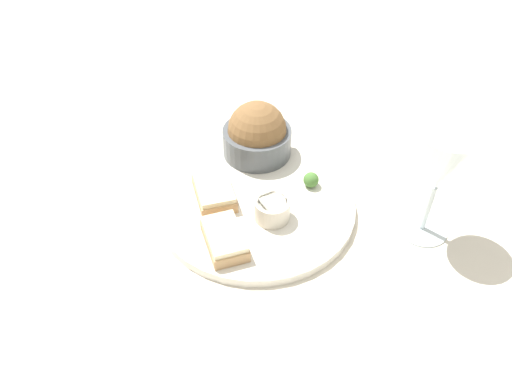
{
  "coord_description": "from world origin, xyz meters",
  "views": [
    {
      "loc": [
        -0.54,
        0.06,
        0.53
      ],
      "look_at": [
        0.0,
        0.0,
        0.03
      ],
      "focal_mm": 35.0,
      "sensor_mm": 36.0,
      "label": 1
    }
  ],
  "objects_px": {
    "wine_glass": "(443,164)",
    "cheese_toast_near": "(214,191)",
    "sauce_ramekin": "(272,209)",
    "fork": "(178,341)",
    "salad_bowl": "(257,135)",
    "cheese_toast_far": "(224,239)"
  },
  "relations": [
    {
      "from": "cheese_toast_far",
      "to": "fork",
      "type": "distance_m",
      "value": 0.15
    },
    {
      "from": "salad_bowl",
      "to": "sauce_ramekin",
      "type": "distance_m",
      "value": 0.16
    },
    {
      "from": "wine_glass",
      "to": "fork",
      "type": "bearing_deg",
      "value": 112.89
    },
    {
      "from": "sauce_ramekin",
      "to": "fork",
      "type": "bearing_deg",
      "value": 143.24
    },
    {
      "from": "cheese_toast_far",
      "to": "wine_glass",
      "type": "height_order",
      "value": "wine_glass"
    },
    {
      "from": "sauce_ramekin",
      "to": "fork",
      "type": "xyz_separation_m",
      "value": [
        -0.18,
        0.14,
        -0.03
      ]
    },
    {
      "from": "salad_bowl",
      "to": "fork",
      "type": "relative_size",
      "value": 0.74
    },
    {
      "from": "salad_bowl",
      "to": "sauce_ramekin",
      "type": "xyz_separation_m",
      "value": [
        -0.16,
        -0.01,
        -0.02
      ]
    },
    {
      "from": "cheese_toast_near",
      "to": "sauce_ramekin",
      "type": "bearing_deg",
      "value": -122.14
    },
    {
      "from": "sauce_ramekin",
      "to": "cheese_toast_far",
      "type": "bearing_deg",
      "value": 122.64
    },
    {
      "from": "sauce_ramekin",
      "to": "cheese_toast_far",
      "type": "relative_size",
      "value": 0.58
    },
    {
      "from": "cheese_toast_far",
      "to": "fork",
      "type": "relative_size",
      "value": 0.59
    },
    {
      "from": "salad_bowl",
      "to": "cheese_toast_far",
      "type": "height_order",
      "value": "salad_bowl"
    },
    {
      "from": "cheese_toast_near",
      "to": "cheese_toast_far",
      "type": "bearing_deg",
      "value": -174.17
    },
    {
      "from": "salad_bowl",
      "to": "fork",
      "type": "bearing_deg",
      "value": 158.81
    },
    {
      "from": "salad_bowl",
      "to": "wine_glass",
      "type": "bearing_deg",
      "value": -130.19
    },
    {
      "from": "sauce_ramekin",
      "to": "cheese_toast_far",
      "type": "xyz_separation_m",
      "value": [
        -0.05,
        0.07,
        -0.01
      ]
    },
    {
      "from": "cheese_toast_near",
      "to": "wine_glass",
      "type": "xyz_separation_m",
      "value": [
        -0.08,
        -0.3,
        0.1
      ]
    },
    {
      "from": "wine_glass",
      "to": "cheese_toast_near",
      "type": "bearing_deg",
      "value": 74.31
    },
    {
      "from": "cheese_toast_near",
      "to": "fork",
      "type": "distance_m",
      "value": 0.24
    },
    {
      "from": "sauce_ramekin",
      "to": "cheese_toast_near",
      "type": "height_order",
      "value": "sauce_ramekin"
    },
    {
      "from": "salad_bowl",
      "to": "wine_glass",
      "type": "xyz_separation_m",
      "value": [
        -0.19,
        -0.22,
        0.07
      ]
    }
  ]
}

